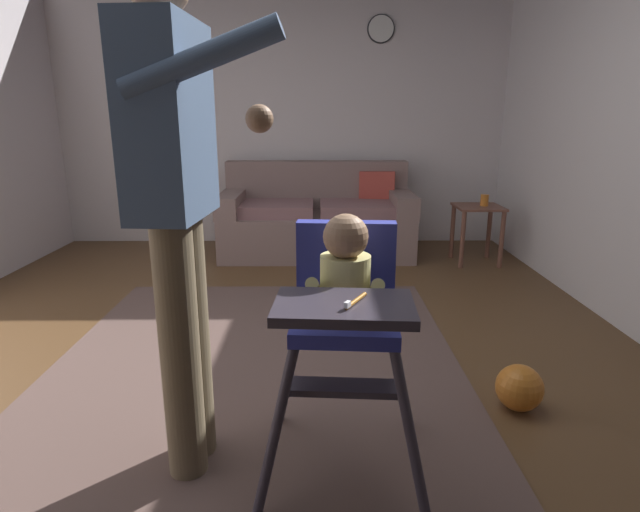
# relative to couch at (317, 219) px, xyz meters

# --- Properties ---
(ground) EXTENTS (6.07, 7.41, 0.10)m
(ground) POSITION_rel_couch_xyz_m (-0.36, -2.42, -0.38)
(ground) COLOR brown
(wall_far) EXTENTS (5.27, 0.06, 2.59)m
(wall_far) POSITION_rel_couch_xyz_m (-0.36, 0.52, 0.96)
(wall_far) COLOR silver
(wall_far) RESTS_ON ground
(area_rug) EXTENTS (2.17, 2.65, 0.01)m
(area_rug) POSITION_rel_couch_xyz_m (-0.33, -2.37, -0.33)
(area_rug) COLOR brown
(area_rug) RESTS_ON ground
(couch) EXTENTS (1.79, 0.86, 0.86)m
(couch) POSITION_rel_couch_xyz_m (0.00, 0.00, 0.00)
(couch) COLOR gray
(couch) RESTS_ON ground
(high_chair) EXTENTS (0.65, 0.76, 0.98)m
(high_chair) POSITION_rel_couch_xyz_m (0.09, -3.16, 0.34)
(high_chair) COLOR #362F3B
(high_chair) RESTS_ON ground
(adult_standing) EXTENTS (0.51, 0.52, 1.75)m
(adult_standing) POSITION_rel_couch_xyz_m (-0.47, -3.12, 0.67)
(adult_standing) COLOR #726147
(adult_standing) RESTS_ON ground
(toy_ball) EXTENTS (0.21, 0.21, 0.21)m
(toy_ball) POSITION_rel_couch_xyz_m (0.90, -2.77, -0.23)
(toy_ball) COLOR orange
(toy_ball) RESTS_ON ground
(side_table) EXTENTS (0.40, 0.40, 0.52)m
(side_table) POSITION_rel_couch_xyz_m (1.42, -0.36, 0.05)
(side_table) COLOR brown
(side_table) RESTS_ON ground
(sippy_cup) EXTENTS (0.07, 0.07, 0.10)m
(sippy_cup) POSITION_rel_couch_xyz_m (1.47, -0.36, 0.24)
(sippy_cup) COLOR orange
(sippy_cup) RESTS_ON side_table
(wall_clock) EXTENTS (0.26, 0.04, 0.26)m
(wall_clock) POSITION_rel_couch_xyz_m (0.61, 0.48, 1.76)
(wall_clock) COLOR white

